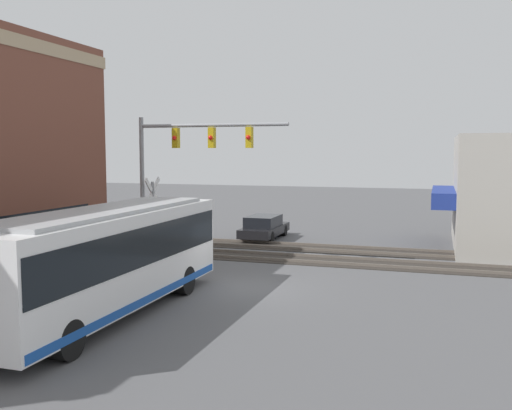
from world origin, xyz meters
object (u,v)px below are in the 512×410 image
(city_bus, at_px, (107,257))
(parked_car_black, at_px, (264,228))
(pedestrian_at_crossing, at_px, (184,242))
(crossing_signal, at_px, (153,210))

(city_bus, xyz_separation_m, parked_car_black, (16.20, -0.00, -1.18))
(city_bus, bearing_deg, pedestrian_at_crossing, 9.02)
(crossing_signal, bearing_deg, city_bus, -160.19)
(city_bus, xyz_separation_m, pedestrian_at_crossing, (8.19, 1.30, -0.85))
(city_bus, bearing_deg, parked_car_black, -0.00)
(city_bus, distance_m, crossing_signal, 9.50)
(city_bus, relative_size, crossing_signal, 2.79)
(parked_car_black, bearing_deg, crossing_signal, 156.15)
(city_bus, relative_size, pedestrian_at_crossing, 5.70)
(crossing_signal, relative_size, parked_car_black, 0.84)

